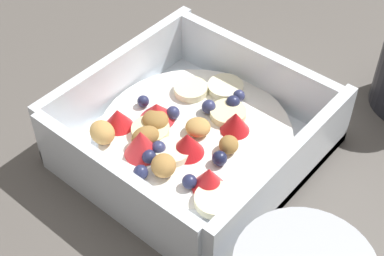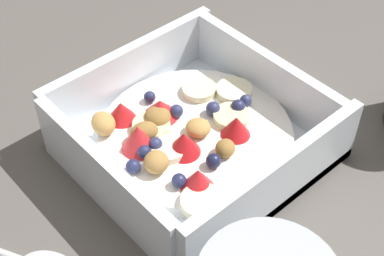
% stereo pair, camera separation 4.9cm
% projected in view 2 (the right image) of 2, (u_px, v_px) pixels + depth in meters
% --- Properties ---
extents(ground_plane, '(2.40, 2.40, 0.00)m').
position_uv_depth(ground_plane, '(191.00, 145.00, 0.52)').
color(ground_plane, '#56514C').
extents(fruit_bowl, '(0.19, 0.19, 0.06)m').
position_uv_depth(fruit_bowl, '(189.00, 137.00, 0.50)').
color(fruit_bowl, white).
rests_on(fruit_bowl, ground).
extents(spoon, '(0.10, 0.16, 0.01)m').
position_uv_depth(spoon, '(16.00, 256.00, 0.43)').
color(spoon, silver).
rests_on(spoon, ground).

